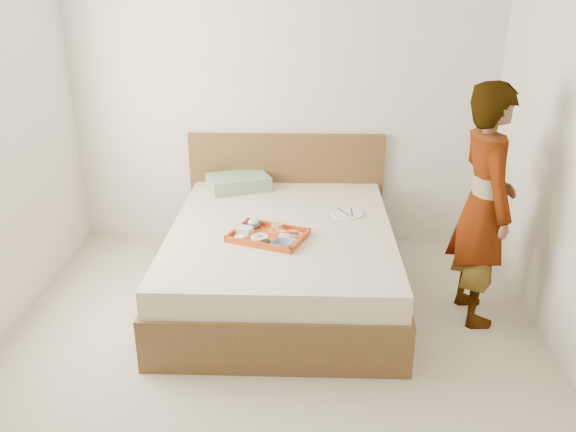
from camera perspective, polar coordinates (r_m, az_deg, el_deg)
The scene contains 16 objects.
ground at distance 3.59m, azimuth -1.87°, elevation -15.20°, with size 3.50×4.00×0.01m, color #BAB19E.
wall_back at distance 4.93m, azimuth -0.54°, elevation 11.93°, with size 3.50×0.01×2.60m, color silver.
bed at distance 4.30m, azimuth -0.62°, elevation -4.24°, with size 1.65×2.00×0.53m, color brown.
headboard at distance 5.11m, azimuth -0.15°, elevation 2.73°, with size 1.65×0.06×0.95m, color brown.
pillow at distance 4.92m, azimuth -4.79°, elevation 3.26°, with size 0.48×0.33×0.12m, color #8BA88A.
tray at distance 3.99m, azimuth -1.93°, elevation -1.87°, with size 0.48×0.35×0.04m, color #C03B11.
prawn_plate at distance 3.98m, azimuth 0.29°, elevation -1.96°, with size 0.17×0.17×0.01m, color white.
navy_bowl_big at distance 3.84m, azimuth -0.52°, elevation -2.74°, with size 0.14×0.14×0.03m, color navy.
sauce_dish at distance 3.87m, azimuth -2.19°, elevation -2.61°, with size 0.07×0.07×0.03m, color black.
meat_plate at distance 3.98m, azimuth -2.77°, elevation -2.00°, with size 0.12×0.12×0.01m, color white.
bread_plate at distance 4.08m, azimuth -1.06°, elevation -1.38°, with size 0.12×0.12×0.01m, color orange.
salad_bowl at distance 4.14m, azimuth -3.35°, elevation -0.83°, with size 0.11×0.11×0.03m, color navy.
plastic_tub at distance 4.05m, azimuth -4.22°, elevation -1.38°, with size 0.10×0.08×0.04m, color silver.
cheese_round at distance 3.96m, azimuth -4.68°, elevation -2.11°, with size 0.07×0.07×0.02m, color white.
dinner_plate at distance 4.42m, azimuth 5.74°, elevation 0.27°, with size 0.24×0.24×0.01m, color white.
person at distance 4.01m, azimuth 18.34°, elevation 0.93°, with size 0.58×0.38×1.60m, color silver.
Camera 1 is at (0.21, -2.84, 2.18)m, focal length 36.93 mm.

